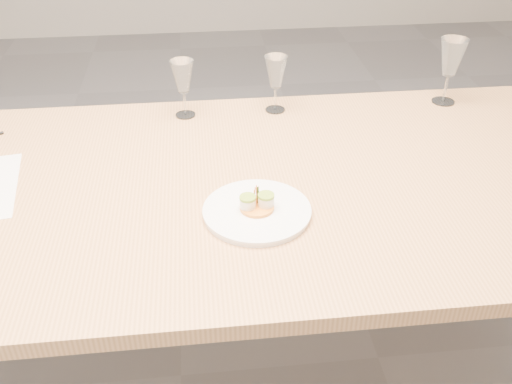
{
  "coord_description": "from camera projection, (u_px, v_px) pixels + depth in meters",
  "views": [
    {
      "loc": [
        0.11,
        -1.24,
        1.55
      ],
      "look_at": [
        0.23,
        -0.13,
        0.8
      ],
      "focal_mm": 40.0,
      "sensor_mm": 36.0,
      "label": 1
    }
  ],
  "objects": [
    {
      "name": "ground",
      "position": [
        181.0,
        375.0,
        1.88
      ],
      "size": [
        7.0,
        7.0,
        0.0
      ],
      "primitive_type": "plane",
      "color": "slate",
      "rests_on": "ground"
    },
    {
      "name": "dining_table",
      "position": [
        162.0,
        207.0,
        1.49
      ],
      "size": [
        2.4,
        1.0,
        0.75
      ],
      "color": "tan",
      "rests_on": "ground"
    },
    {
      "name": "dinner_plate",
      "position": [
        257.0,
        210.0,
        1.35
      ],
      "size": [
        0.26,
        0.26,
        0.07
      ],
      "rotation": [
        0.0,
        0.0,
        -0.01
      ],
      "color": "white",
      "rests_on": "dining_table"
    },
    {
      "name": "wine_glass_1",
      "position": [
        183.0,
        78.0,
        1.72
      ],
      "size": [
        0.07,
        0.07,
        0.18
      ],
      "color": "white",
      "rests_on": "dining_table"
    },
    {
      "name": "wine_glass_2",
      "position": [
        276.0,
        73.0,
        1.75
      ],
      "size": [
        0.07,
        0.07,
        0.18
      ],
      "color": "white",
      "rests_on": "dining_table"
    },
    {
      "name": "wine_glass_3",
      "position": [
        452.0,
        59.0,
        1.79
      ],
      "size": [
        0.09,
        0.09,
        0.21
      ],
      "color": "white",
      "rests_on": "dining_table"
    }
  ]
}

